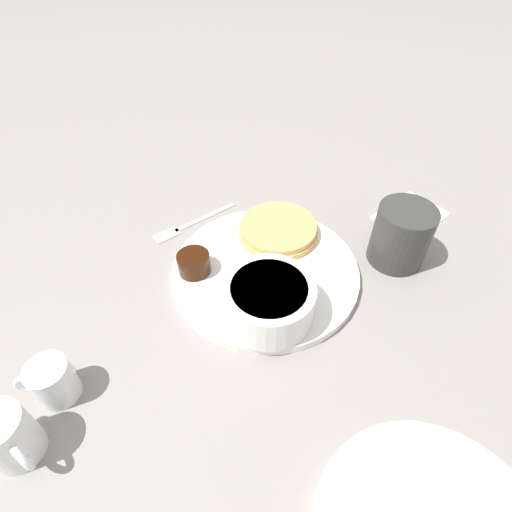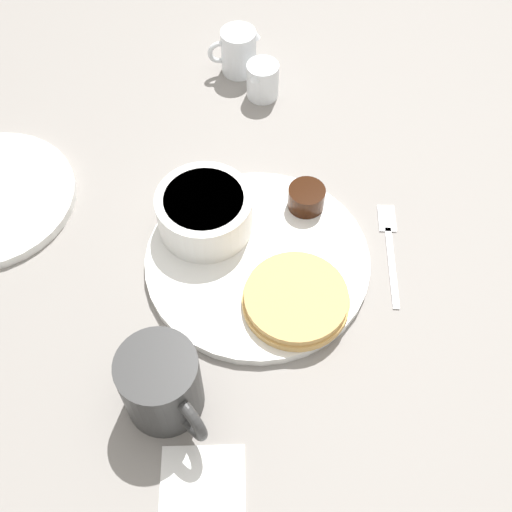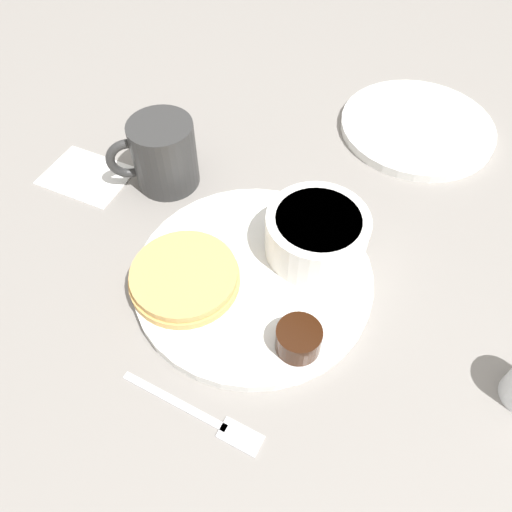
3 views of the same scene
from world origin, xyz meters
The scene contains 10 objects.
ground_plane centered at (0.00, 0.00, 0.00)m, with size 4.00×4.00×0.00m, color gray.
plate centered at (0.00, 0.00, 0.01)m, with size 0.25×0.25×0.01m.
pancake_stack centered at (-0.05, -0.05, 0.02)m, with size 0.11×0.11×0.02m.
bowl centered at (0.03, 0.07, 0.04)m, with size 0.11×0.11×0.05m.
syrup_cup centered at (0.08, -0.04, 0.03)m, with size 0.04×0.04×0.03m.
butter_ramekin centered at (0.06, 0.08, 0.03)m, with size 0.05×0.05×0.04m.
coffee_mug centered at (-0.18, 0.06, 0.04)m, with size 0.09×0.09×0.09m.
fork centered at (0.05, -0.15, 0.00)m, with size 0.14×0.03×0.00m.
napkin centered at (-0.27, 0.01, 0.00)m, with size 0.12×0.10×0.00m.
far_plate centered at (0.03, 0.34, 0.01)m, with size 0.21×0.21×0.01m.
Camera 3 is at (0.18, -0.25, 0.44)m, focal length 35.00 mm.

